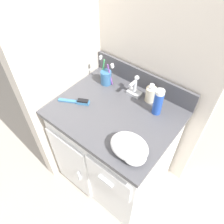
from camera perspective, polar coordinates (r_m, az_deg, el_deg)
ground_plane at (r=1.92m, az=0.57°, el=-15.62°), size 6.00×6.00×0.00m
wall_back at (r=1.32m, az=10.84°, el=18.94°), size 0.91×0.08×2.20m
wall_left at (r=1.32m, az=-13.99°, el=18.55°), size 0.08×0.67×2.20m
vanity at (r=1.57m, az=0.56°, el=-8.98°), size 0.73×0.60×0.76m
backsplash at (r=1.42m, az=8.07°, el=8.48°), size 0.73×0.02×0.13m
sink_faucet at (r=1.37m, az=5.91°, el=6.16°), size 0.09×0.09×0.14m
toothbrush_cup at (r=1.45m, az=-1.57°, el=9.13°), size 0.11×0.07×0.19m
soap_dispenser at (r=1.34m, az=10.07°, el=4.69°), size 0.06×0.07×0.13m
shaving_cream_can at (r=1.25m, az=11.95°, el=2.55°), size 0.05×0.05×0.17m
hairbrush at (r=1.35m, az=-8.82°, el=2.73°), size 0.18×0.12×0.03m
hand_towel at (r=1.09m, az=4.83°, el=-9.43°), size 0.21×0.16×0.08m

